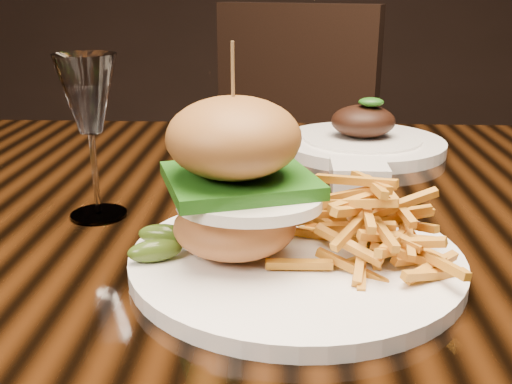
{
  "coord_description": "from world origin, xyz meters",
  "views": [
    {
      "loc": [
        -0.01,
        -0.66,
        1.0
      ],
      "look_at": [
        -0.03,
        -0.12,
        0.81
      ],
      "focal_mm": 42.0,
      "sensor_mm": 36.0,
      "label": 1
    }
  ],
  "objects_px": {
    "far_dish": "(362,140)",
    "dining_table": "(289,266)",
    "wine_glass": "(88,100)",
    "chair_far": "(277,165)",
    "burger_plate": "(290,213)"
  },
  "relations": [
    {
      "from": "wine_glass",
      "to": "chair_far",
      "type": "xyz_separation_m",
      "value": [
        0.19,
        0.92,
        -0.34
      ]
    },
    {
      "from": "burger_plate",
      "to": "wine_glass",
      "type": "bearing_deg",
      "value": 144.26
    },
    {
      "from": "dining_table",
      "to": "burger_plate",
      "type": "xyz_separation_m",
      "value": [
        -0.0,
        -0.16,
        0.13
      ]
    },
    {
      "from": "dining_table",
      "to": "burger_plate",
      "type": "distance_m",
      "value": 0.2
    },
    {
      "from": "burger_plate",
      "to": "far_dish",
      "type": "distance_m",
      "value": 0.43
    },
    {
      "from": "dining_table",
      "to": "chair_far",
      "type": "bearing_deg",
      "value": 91.86
    },
    {
      "from": "dining_table",
      "to": "chair_far",
      "type": "distance_m",
      "value": 0.89
    },
    {
      "from": "dining_table",
      "to": "far_dish",
      "type": "xyz_separation_m",
      "value": [
        0.11,
        0.26,
        0.09
      ]
    },
    {
      "from": "dining_table",
      "to": "wine_glass",
      "type": "relative_size",
      "value": 8.93
    },
    {
      "from": "chair_far",
      "to": "burger_plate",
      "type": "bearing_deg",
      "value": -65.0
    },
    {
      "from": "burger_plate",
      "to": "wine_glass",
      "type": "relative_size",
      "value": 1.69
    },
    {
      "from": "wine_glass",
      "to": "chair_far",
      "type": "distance_m",
      "value": 1.0
    },
    {
      "from": "far_dish",
      "to": "chair_far",
      "type": "relative_size",
      "value": 0.27
    },
    {
      "from": "wine_glass",
      "to": "chair_far",
      "type": "bearing_deg",
      "value": 78.64
    },
    {
      "from": "far_dish",
      "to": "dining_table",
      "type": "bearing_deg",
      "value": -113.66
    }
  ]
}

